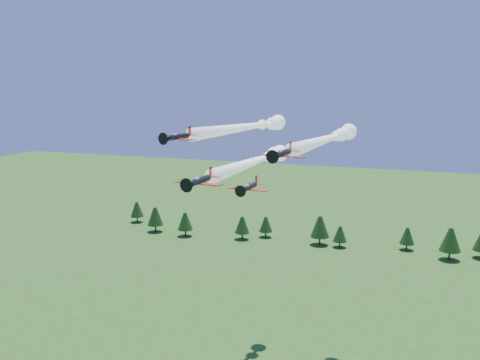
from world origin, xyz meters
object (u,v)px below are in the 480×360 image
(plane_lead, at_px, (256,161))
(plane_slot, at_px, (249,187))
(plane_left, at_px, (249,127))
(plane_right, at_px, (328,139))

(plane_lead, bearing_deg, plane_slot, -76.45)
(plane_slot, bearing_deg, plane_left, 112.49)
(plane_right, distance_m, plane_slot, 22.15)
(plane_right, bearing_deg, plane_lead, -141.70)
(plane_lead, height_order, plane_left, plane_left)
(plane_lead, xyz_separation_m, plane_left, (-4.87, 9.64, 6.03))
(plane_left, distance_m, plane_right, 18.14)
(plane_lead, relative_size, plane_slot, 5.19)
(plane_lead, height_order, plane_slot, plane_lead)
(plane_lead, bearing_deg, plane_left, 121.67)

